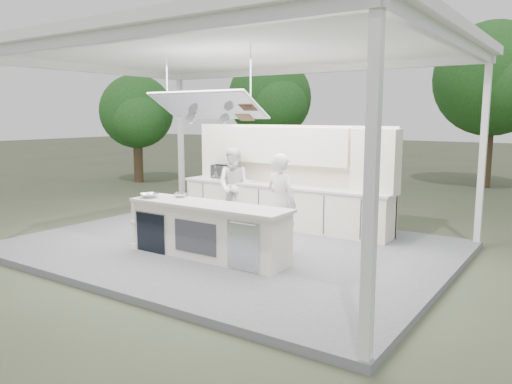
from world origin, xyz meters
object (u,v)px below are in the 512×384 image
Objects in this scene: back_counter at (282,205)px; head_chef at (281,204)px; demo_island at (207,230)px; sous_chef at (235,186)px.

back_counter is 2.26m from head_chef.
sous_chef reaches higher than demo_island.
sous_chef is (-1.21, 2.46, 0.40)m from demo_island.
head_chef reaches higher than demo_island.
sous_chef is at bearing -21.86° from head_chef.
demo_island is 0.61× the size of back_counter.
head_chef is 2.66m from sous_chef.
demo_island is at bearing -86.37° from back_counter.
back_counter is 2.81× the size of head_chef.
head_chef reaches higher than sous_chef.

